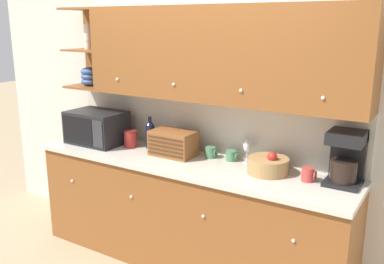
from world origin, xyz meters
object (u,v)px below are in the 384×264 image
at_px(microwave, 97,127).
at_px(bread_box, 173,143).
at_px(fruit_basket, 268,165).
at_px(coffee_maker, 346,157).
at_px(mug_blue_second, 231,156).
at_px(wine_glass, 247,146).
at_px(wine_bottle, 150,134).
at_px(storage_canister, 130,139).
at_px(mug, 211,152).
at_px(mug_patterned_third, 308,175).

height_order(microwave, bread_box, microwave).
distance_m(fruit_basket, coffee_maker, 0.57).
distance_m(mug_blue_second, wine_glass, 0.17).
height_order(microwave, wine_bottle, microwave).
relative_size(storage_canister, mug, 1.49).
relative_size(bread_box, fruit_basket, 1.22).
height_order(mug_blue_second, fruit_basket, fruit_basket).
height_order(wine_glass, mug_patterned_third, wine_glass).
relative_size(mug_blue_second, fruit_basket, 0.33).
bearing_deg(mug, wine_bottle, -176.25).
relative_size(microwave, wine_bottle, 1.81).
bearing_deg(mug_blue_second, bread_box, -164.64).
height_order(bread_box, wine_glass, bread_box).
distance_m(wine_bottle, mug_blue_second, 0.82).
distance_m(microwave, wine_glass, 1.50).
bearing_deg(mug, microwave, -171.31).
bearing_deg(microwave, fruit_basket, 2.19).
bearing_deg(coffee_maker, mug_blue_second, 177.71).
bearing_deg(mug_patterned_third, microwave, -178.27).
distance_m(microwave, mug_patterned_third, 2.05).
bearing_deg(wine_glass, mug_patterned_third, -14.80).
bearing_deg(mug_blue_second, storage_canister, -172.44).
bearing_deg(mug_blue_second, wine_bottle, -175.89).
bearing_deg(microwave, bread_box, 3.89).
distance_m(microwave, coffee_maker, 2.29).
relative_size(storage_canister, mug_patterned_third, 1.47).
distance_m(storage_canister, mug_blue_second, 1.00).
xyz_separation_m(storage_canister, coffee_maker, (1.92, 0.09, 0.12)).
relative_size(wine_bottle, coffee_maker, 0.75).
height_order(wine_bottle, coffee_maker, coffee_maker).
height_order(mug, mug_patterned_third, mug_patterned_third).
bearing_deg(wine_glass, mug, -174.12).
xyz_separation_m(bread_box, mug_patterned_third, (1.20, 0.00, -0.06)).
xyz_separation_m(mug_blue_second, coffee_maker, (0.93, -0.04, 0.15)).
height_order(bread_box, coffee_maker, coffee_maker).
relative_size(microwave, mug, 5.19).
height_order(microwave, mug_patterned_third, microwave).
bearing_deg(fruit_basket, coffee_maker, 9.51).
relative_size(microwave, coffee_maker, 1.37).
bearing_deg(wine_bottle, coffee_maker, 0.70).
bearing_deg(coffee_maker, fruit_basket, -170.49).
bearing_deg(wine_glass, microwave, -171.92).
bearing_deg(fruit_basket, microwave, -177.81).
xyz_separation_m(microwave, wine_glass, (1.49, 0.21, -0.01)).
height_order(wine_bottle, wine_glass, wine_bottle).
distance_m(wine_bottle, fruit_basket, 1.20).
bearing_deg(storage_canister, bread_box, -0.67).
xyz_separation_m(microwave, mug_patterned_third, (2.05, 0.06, -0.10)).
distance_m(wine_bottle, mug, 0.63).
bearing_deg(mug_patterned_third, coffee_maker, 22.44).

